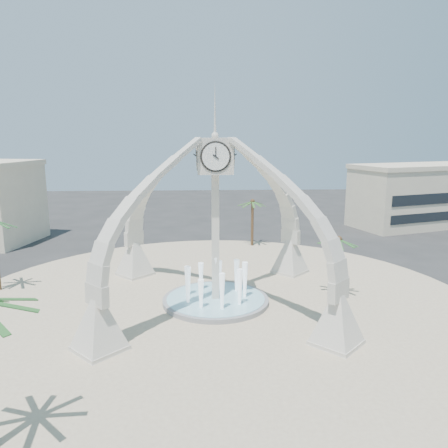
{
  "coord_description": "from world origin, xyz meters",
  "views": [
    {
      "loc": [
        -0.98,
        -31.16,
        12.45
      ],
      "look_at": [
        0.73,
        2.0,
        5.71
      ],
      "focal_mm": 35.0,
      "sensor_mm": 36.0,
      "label": 1
    }
  ],
  "objects_px": {
    "fountain": "(216,300)",
    "palm_east": "(339,240)",
    "palm_north": "(253,202)",
    "clock_tower": "(215,219)"
  },
  "relations": [
    {
      "from": "fountain",
      "to": "palm_east",
      "type": "bearing_deg",
      "value": 5.2
    },
    {
      "from": "palm_east",
      "to": "palm_north",
      "type": "relative_size",
      "value": 0.91
    },
    {
      "from": "fountain",
      "to": "palm_north",
      "type": "height_order",
      "value": "palm_north"
    },
    {
      "from": "clock_tower",
      "to": "fountain",
      "type": "xyz_separation_m",
      "value": [
        0.0,
        0.0,
        -6.2
      ]
    },
    {
      "from": "clock_tower",
      "to": "fountain",
      "type": "relative_size",
      "value": 2.24
    },
    {
      "from": "palm_east",
      "to": "palm_north",
      "type": "height_order",
      "value": "palm_north"
    },
    {
      "from": "palm_north",
      "to": "clock_tower",
      "type": "bearing_deg",
      "value": -105.34
    },
    {
      "from": "clock_tower",
      "to": "fountain",
      "type": "bearing_deg",
      "value": 90.0
    },
    {
      "from": "clock_tower",
      "to": "palm_north",
      "type": "bearing_deg",
      "value": 74.66
    },
    {
      "from": "fountain",
      "to": "palm_north",
      "type": "xyz_separation_m",
      "value": [
        4.76,
        17.36,
        4.8
      ]
    }
  ]
}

